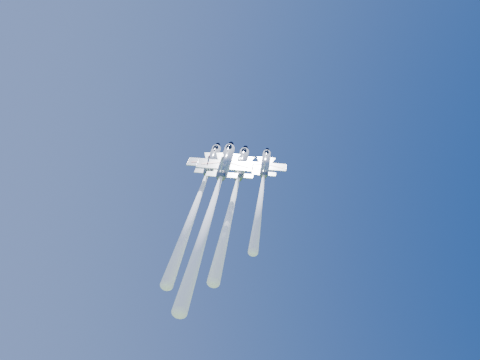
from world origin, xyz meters
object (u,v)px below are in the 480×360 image
jet_lead (234,195)px  jet_left (200,193)px  jet_right (262,188)px  jet_slot (214,199)px

jet_lead → jet_left: (-8.28, -1.60, -0.63)m
jet_left → jet_right: size_ratio=1.25×
jet_left → jet_slot: (-1.02, -8.07, -2.31)m
jet_lead → jet_left: bearing=-136.6°
jet_left → jet_lead: bearing=43.4°
jet_lead → jet_right: 5.78m
jet_lead → jet_slot: bearing=-101.4°
jet_left → jet_right: bearing=22.9°
jet_lead → jet_slot: 13.73m
jet_slot → jet_lead: bearing=78.6°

